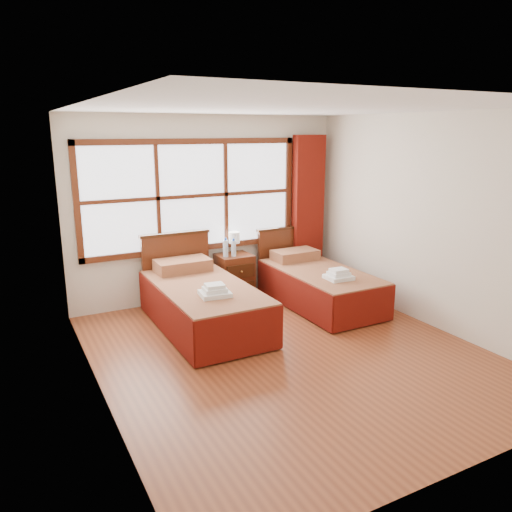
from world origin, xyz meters
TOP-DOWN VIEW (x-y plane):
  - floor at (0.00, 0.00)m, footprint 4.50×4.50m
  - ceiling at (0.00, 0.00)m, footprint 4.50×4.50m
  - wall_back at (0.00, 2.25)m, footprint 4.00×0.00m
  - wall_left at (-2.00, 0.00)m, footprint 0.00×4.50m
  - wall_right at (2.00, 0.00)m, footprint 0.00×4.50m
  - window at (-0.25, 2.21)m, footprint 3.16×0.06m
  - curtain at (1.60, 2.11)m, footprint 0.50×0.16m
  - bed_left at (-0.55, 1.20)m, footprint 1.06×2.08m
  - bed_right at (1.19, 1.20)m, footprint 0.98×2.00m
  - nightstand at (0.28, 1.99)m, footprint 0.48×0.48m
  - towels_left at (-0.58, 0.70)m, footprint 0.37×0.33m
  - towels_right at (1.16, 0.69)m, footprint 0.34×0.30m
  - lamp at (0.32, 2.08)m, footprint 0.16×0.16m
  - bottle_near at (0.12, 1.95)m, footprint 0.07×0.07m
  - bottle_far at (0.23, 1.92)m, footprint 0.07×0.07m

SIDE VIEW (x-z plane):
  - floor at x=0.00m, z-range 0.00..0.00m
  - bed_right at x=1.19m, z-range -0.18..0.76m
  - bed_left at x=-0.55m, z-range -0.20..0.83m
  - nightstand at x=0.28m, z-range 0.00..0.65m
  - towels_right at x=1.16m, z-range 0.49..0.63m
  - towels_left at x=-0.58m, z-range 0.53..0.67m
  - bottle_far at x=0.23m, z-range 0.63..0.89m
  - bottle_near at x=0.12m, z-range 0.63..0.91m
  - lamp at x=0.32m, z-range 0.71..1.03m
  - curtain at x=1.60m, z-range 0.02..2.32m
  - wall_back at x=0.00m, z-range -0.70..3.30m
  - wall_left at x=-2.00m, z-range -0.95..3.55m
  - wall_right at x=2.00m, z-range -0.95..3.55m
  - window at x=-0.25m, z-range 0.72..2.28m
  - ceiling at x=0.00m, z-range 2.60..2.60m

